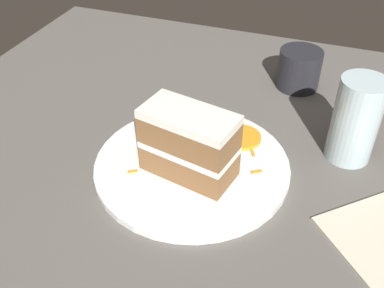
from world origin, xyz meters
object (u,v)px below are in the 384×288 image
Objects in this scene: cake_slice at (189,143)px; drinking_glass at (354,125)px; plate at (192,166)px; orange_garnish at (242,137)px; cream_dollop at (180,114)px; coffee_mug at (299,68)px.

cake_slice is 0.25m from drinking_glass.
plate is 0.25m from drinking_glass.
cake_slice reaches higher than orange_garnish.
orange_garnish is at bearing 163.61° from cake_slice.
cake_slice reaches higher than cream_dollop.
drinking_glass is at bearing -174.13° from cream_dollop.
plate is at bearing 55.81° from orange_garnish.
coffee_mug is at bearing -103.84° from orange_garnish.
drinking_glass is (-0.16, -0.03, 0.04)m from orange_garnish.
orange_garnish is (-0.11, 0.00, -0.02)m from cream_dollop.
coffee_mug is (-0.16, -0.21, 0.01)m from cream_dollop.
cream_dollop is at bearing -1.54° from orange_garnish.
cake_slice is 2.28× the size of orange_garnish.
drinking_glass is (-0.21, -0.11, 0.05)m from plate.
coffee_mug is at bearing -110.15° from plate.
coffee_mug reaches higher than orange_garnish.
cake_slice is 1.06× the size of drinking_glass.
cake_slice is 0.12m from orange_garnish.
cake_slice is at bearing 117.68° from cream_dollop.
cake_slice is 1.77× the size of coffee_mug.
drinking_glass reaches higher than coffee_mug.
cream_dollop is at bearing 52.64° from coffee_mug.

